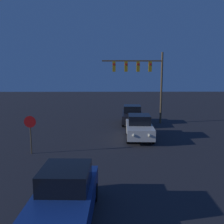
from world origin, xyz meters
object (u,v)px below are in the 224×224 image
Objects in this scene: car_mid at (139,127)px; car_far at (132,115)px; stop_sign at (30,128)px; traffic_signal_mast at (143,74)px; car_near at (65,196)px.

car_mid and car_far have the same top height.
stop_sign is at bearing 55.52° from car_far.
traffic_signal_mast is 2.91× the size of stop_sign.
car_mid is 1.00× the size of car_far.
car_far is at bearing 51.81° from stop_sign.
car_near is 0.66× the size of traffic_signal_mast.
car_near is 7.32m from stop_sign.
stop_sign is at bearing 29.20° from car_mid.
stop_sign is at bearing -63.05° from car_near.
car_mid is at bearing 26.38° from stop_sign.
car_near is at bearing -64.86° from stop_sign.
car_near and car_mid have the same top height.
car_near is at bearing -106.24° from traffic_signal_mast.
car_mid is at bearing -99.70° from traffic_signal_mast.
traffic_signal_mast is 11.92m from stop_sign.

